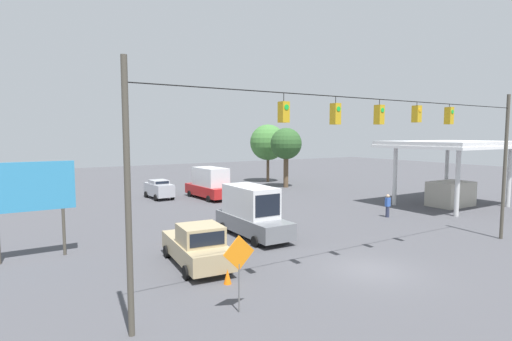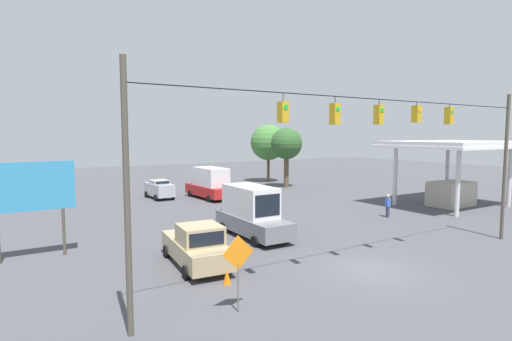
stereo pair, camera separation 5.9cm
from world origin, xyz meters
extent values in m
plane|color=#47474C|center=(0.00, 0.00, 0.00)|extent=(140.00, 140.00, 0.00)
cylinder|color=#4C473D|center=(-11.28, 0.28, 4.42)|extent=(0.20, 0.20, 8.83)
cylinder|color=#4C473D|center=(11.28, 0.28, 4.42)|extent=(0.20, 0.20, 8.83)
cylinder|color=black|center=(0.00, 0.28, 8.01)|extent=(22.56, 0.04, 0.04)
cube|color=gold|center=(-5.33, 0.28, 7.41)|extent=(0.32, 0.36, 0.89)
cylinder|color=black|center=(-5.33, 0.28, 7.93)|extent=(0.03, 0.03, 0.16)
cylinder|color=green|center=(-5.33, 0.47, 7.61)|extent=(0.20, 0.02, 0.20)
cube|color=gold|center=(-2.67, 0.28, 7.43)|extent=(0.32, 0.36, 0.82)
cylinder|color=black|center=(-2.67, 0.28, 7.93)|extent=(0.03, 0.03, 0.18)
cylinder|color=orange|center=(-2.67, 0.47, 7.61)|extent=(0.20, 0.02, 0.20)
cube|color=gold|center=(0.00, 0.28, 7.32)|extent=(0.32, 0.36, 0.88)
cylinder|color=black|center=(0.00, 0.28, 7.89)|extent=(0.03, 0.03, 0.25)
cylinder|color=green|center=(0.00, 0.47, 7.52)|extent=(0.20, 0.02, 0.20)
cube|color=gold|center=(2.67, 0.28, 7.28)|extent=(0.32, 0.36, 0.88)
cylinder|color=black|center=(2.67, 0.28, 7.87)|extent=(0.03, 0.03, 0.29)
cylinder|color=green|center=(2.67, 0.47, 7.48)|extent=(0.20, 0.02, 0.20)
cube|color=gold|center=(5.33, 0.28, 7.28)|extent=(0.32, 0.36, 0.80)
cylinder|color=black|center=(5.33, 0.28, 7.85)|extent=(0.03, 0.03, 0.33)
cylinder|color=green|center=(5.33, 0.47, 7.46)|extent=(0.20, 0.02, 0.20)
cube|color=#A8AAB2|center=(1.65, -26.14, 0.92)|extent=(1.95, 4.17, 1.20)
cube|color=#A8AAB2|center=(1.65, -26.14, 1.70)|extent=(1.68, 1.88, 0.36)
cube|color=black|center=(1.60, -25.24, 1.70)|extent=(1.38, 0.10, 0.25)
cylinder|color=black|center=(2.43, -24.77, 0.32)|extent=(0.26, 0.65, 0.64)
cylinder|color=black|center=(0.71, -24.87, 0.32)|extent=(0.26, 0.65, 0.64)
cylinder|color=black|center=(2.58, -27.42, 0.32)|extent=(0.26, 0.65, 0.64)
cylinder|color=black|center=(0.86, -27.52, 0.32)|extent=(0.26, 0.65, 0.64)
cube|color=slate|center=(1.49, -8.26, 0.82)|extent=(2.22, 6.33, 1.00)
cube|color=silver|center=(1.49, -8.57, 2.25)|extent=(2.03, 4.06, 1.87)
cube|color=black|center=(1.51, -6.54, 2.25)|extent=(1.73, 0.04, 1.31)
cylinder|color=black|center=(2.59, -6.22, 0.32)|extent=(0.23, 0.64, 0.64)
cylinder|color=black|center=(0.43, -6.20, 0.32)|extent=(0.23, 0.64, 0.64)
cylinder|color=black|center=(2.55, -10.32, 0.32)|extent=(0.23, 0.64, 0.64)
cylinder|color=black|center=(0.39, -10.30, 0.32)|extent=(0.23, 0.64, 0.64)
cube|color=tan|center=(6.70, -5.13, 0.77)|extent=(2.59, 5.66, 0.90)
cube|color=tan|center=(6.76, -4.47, 1.67)|extent=(2.10, 2.15, 0.90)
cube|color=black|center=(6.85, -3.48, 1.67)|extent=(1.67, 0.17, 0.63)
cylinder|color=black|center=(7.90, -3.45, 0.32)|extent=(0.28, 0.66, 0.64)
cylinder|color=black|center=(5.82, -3.25, 0.32)|extent=(0.28, 0.66, 0.64)
cylinder|color=black|center=(7.57, -7.00, 0.32)|extent=(0.28, 0.66, 0.64)
cylinder|color=black|center=(5.49, -6.81, 0.32)|extent=(0.28, 0.66, 0.64)
cube|color=red|center=(-2.68, -23.58, 0.82)|extent=(2.71, 6.42, 1.00)
cube|color=silver|center=(-2.70, -23.27, 2.23)|extent=(2.39, 4.15, 1.81)
cube|color=black|center=(-2.58, -25.28, 2.23)|extent=(1.86, 0.13, 1.27)
cylinder|color=black|center=(-3.72, -25.69, 0.32)|extent=(0.26, 0.65, 0.64)
cylinder|color=black|center=(-1.39, -25.55, 0.32)|extent=(0.26, 0.65, 0.64)
cylinder|color=black|center=(-3.97, -21.61, 0.32)|extent=(0.26, 0.65, 0.64)
cylinder|color=black|center=(-1.64, -21.47, 0.32)|extent=(0.26, 0.65, 0.64)
cone|color=orange|center=(6.60, -2.02, 0.33)|extent=(0.34, 0.34, 0.65)
cone|color=orange|center=(6.63, -4.67, 0.33)|extent=(0.34, 0.34, 0.65)
cone|color=orange|center=(6.77, -7.31, 0.33)|extent=(0.34, 0.34, 0.65)
cone|color=orange|center=(6.71, -9.65, 0.33)|extent=(0.34, 0.34, 0.65)
cube|color=silver|center=(-19.37, -8.15, 5.67)|extent=(11.26, 8.51, 0.35)
cube|color=white|center=(-19.37, -8.15, 5.38)|extent=(11.36, 8.61, 0.24)
cylinder|color=silver|center=(-23.31, -11.12, 2.75)|extent=(0.36, 0.36, 5.50)
cylinder|color=silver|center=(-15.42, -11.12, 2.75)|extent=(0.36, 0.36, 5.50)
cylinder|color=silver|center=(-23.31, -5.17, 2.75)|extent=(0.36, 0.36, 5.50)
cylinder|color=silver|center=(-15.42, -5.17, 2.75)|extent=(0.36, 0.36, 5.50)
cube|color=#B2AD9E|center=(-19.37, -8.15, 1.10)|extent=(3.94, 2.55, 2.20)
cylinder|color=#4C473D|center=(12.05, -10.33, 1.26)|extent=(0.16, 0.16, 2.52)
cube|color=#338CBF|center=(13.52, -10.33, 3.79)|extent=(4.22, 0.12, 2.53)
cylinder|color=slate|center=(7.53, 0.64, 0.90)|extent=(0.06, 0.06, 1.80)
cube|color=orange|center=(7.53, 0.64, 2.21)|extent=(1.27, 0.04, 1.27)
cylinder|color=#2D334C|center=(-10.54, -7.80, 0.43)|extent=(0.28, 0.28, 0.85)
cube|color=#3359B2|center=(-10.54, -7.80, 1.19)|extent=(0.40, 0.24, 0.67)
sphere|color=tan|center=(-10.54, -7.80, 1.66)|extent=(0.27, 0.27, 0.27)
cylinder|color=brown|center=(-14.28, -26.33, 2.15)|extent=(0.60, 0.60, 4.30)
sphere|color=#2D5628|center=(-14.28, -26.33, 5.34)|extent=(3.80, 3.80, 3.80)
cylinder|color=brown|center=(-15.60, -32.28, 2.02)|extent=(0.38, 0.38, 4.04)
sphere|color=#427A38|center=(-15.60, -32.28, 5.38)|extent=(4.84, 4.84, 4.84)
camera|label=1|loc=(14.38, 12.81, 6.42)|focal=28.00mm
camera|label=2|loc=(14.33, 12.84, 6.42)|focal=28.00mm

